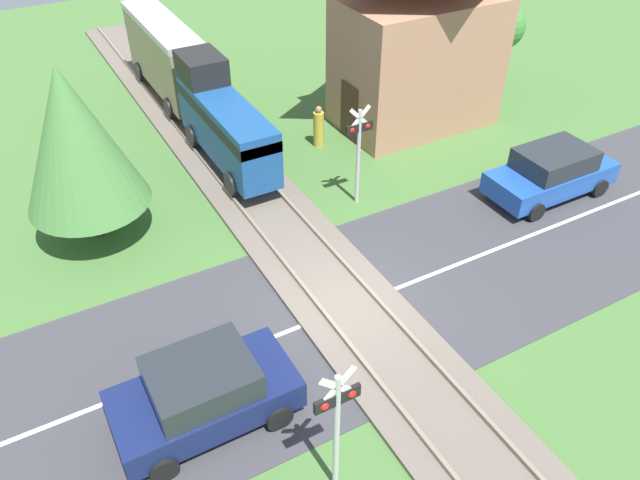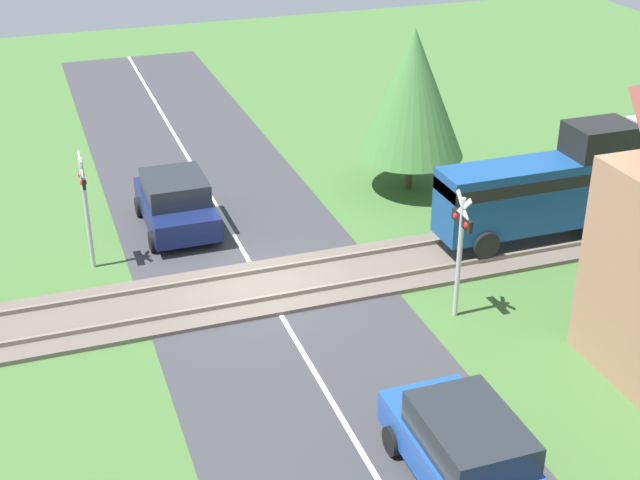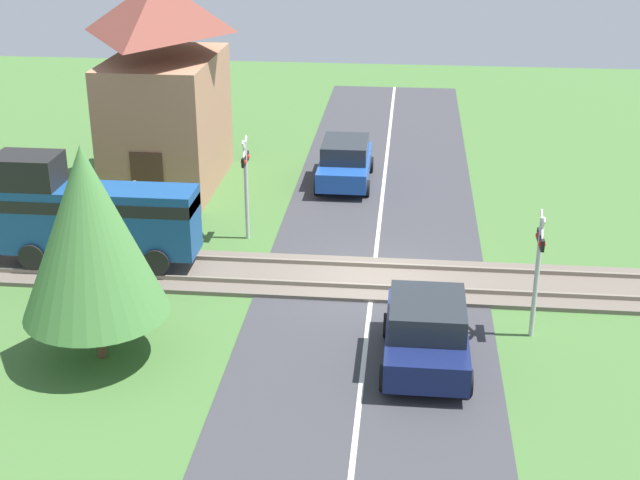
% 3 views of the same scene
% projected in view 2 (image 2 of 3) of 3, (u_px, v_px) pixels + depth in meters
% --- Properties ---
extents(ground_plane, '(60.00, 60.00, 0.00)m').
position_uv_depth(ground_plane, '(266.00, 290.00, 23.23)').
color(ground_plane, '#426B33').
extents(road_surface, '(48.00, 6.40, 0.02)m').
position_uv_depth(road_surface, '(265.00, 289.00, 23.22)').
color(road_surface, '#38383D').
rests_on(road_surface, ground_plane).
extents(track_bed, '(2.80, 48.00, 0.24)m').
position_uv_depth(track_bed, '(265.00, 287.00, 23.19)').
color(track_bed, '#665B51').
rests_on(track_bed, ground_plane).
extents(car_near_crossing, '(3.82, 2.07, 1.65)m').
position_uv_depth(car_near_crossing, '(176.00, 202.00, 26.11)').
color(car_near_crossing, '#141E4C').
rests_on(car_near_crossing, ground_plane).
extents(car_far_side, '(4.24, 1.96, 1.63)m').
position_uv_depth(car_far_side, '(468.00, 454.00, 16.22)').
color(car_far_side, '#1E4CA8').
rests_on(car_far_side, ground_plane).
extents(crossing_signal_west_approach, '(0.90, 0.18, 3.29)m').
position_uv_depth(crossing_signal_west_approach, '(85.00, 197.00, 23.40)').
color(crossing_signal_west_approach, '#B7B7B7').
rests_on(crossing_signal_west_approach, ground_plane).
extents(crossing_signal_east_approach, '(0.90, 0.18, 3.29)m').
position_uv_depth(crossing_signal_east_approach, '(461.00, 240.00, 21.16)').
color(crossing_signal_east_approach, '#B7B7B7').
rests_on(crossing_signal_east_approach, ground_plane).
extents(pedestrian_by_station, '(0.38, 0.38, 1.54)m').
position_uv_depth(pedestrian_by_station, '(605.00, 279.00, 22.31)').
color(pedestrian_by_station, gold).
rests_on(pedestrian_by_station, ground_plane).
extents(tree_roadside_hedge, '(3.41, 3.41, 5.28)m').
position_uv_depth(tree_roadside_hedge, '(412.00, 93.00, 27.70)').
color(tree_roadside_hedge, brown).
rests_on(tree_roadside_hedge, ground_plane).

